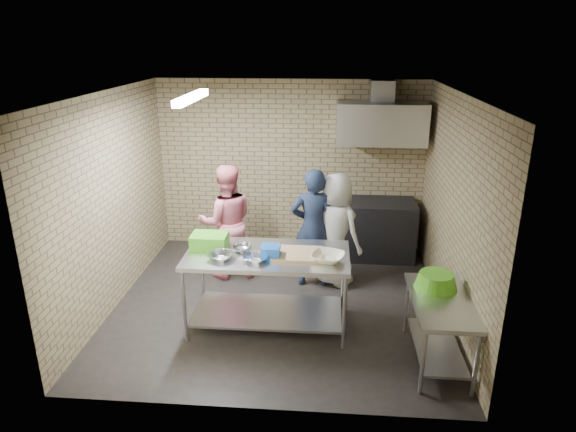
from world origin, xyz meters
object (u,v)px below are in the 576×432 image
object	(u,v)px
stove	(375,229)
man_navy	(313,228)
prep_table	(268,290)
side_counter	(438,331)
bottle_green	(410,127)
woman_pink	(227,222)
blue_tub	(271,252)
green_basin	(436,281)
woman_white	(335,230)
green_crate	(210,241)

from	to	relation	value
stove	man_navy	world-z (taller)	man_navy
prep_table	side_counter	distance (m)	1.97
bottle_green	woman_pink	xyz separation A→B (m)	(-2.62, -1.11, -1.19)
blue_tub	bottle_green	bearing A→B (deg)	53.96
green_basin	bottle_green	distance (m)	2.98
prep_table	woman_white	bearing A→B (deg)	56.77
man_navy	woman_pink	bearing A→B (deg)	-10.44
side_counter	green_crate	distance (m)	2.75
stove	bottle_green	bearing A→B (deg)	28.07
prep_table	man_navy	xyz separation A→B (m)	(0.49, 1.14, 0.36)
side_counter	stove	size ratio (longest dim) A/B	1.00
stove	blue_tub	distance (m)	2.72
woman_pink	bottle_green	bearing A→B (deg)	-173.83
prep_table	stove	bearing A→B (deg)	56.67
blue_tub	bottle_green	xyz separation A→B (m)	(1.83, 2.52, 1.00)
green_crate	bottle_green	distance (m)	3.59
green_basin	bottle_green	xyz separation A→B (m)	(0.02, 2.74, 1.18)
green_basin	prep_table	bearing A→B (deg)	170.14
green_crate	blue_tub	bearing A→B (deg)	-16.35
bottle_green	prep_table	bearing A→B (deg)	-127.90
woman_pink	woman_white	bearing A→B (deg)	159.64
green_crate	green_basin	world-z (taller)	green_crate
green_basin	blue_tub	bearing A→B (deg)	172.96
stove	prep_table	bearing A→B (deg)	-123.33
man_navy	prep_table	bearing A→B (deg)	64.39
prep_table	stove	distance (m)	2.60
side_counter	woman_white	world-z (taller)	woman_white
side_counter	bottle_green	distance (m)	3.41
bottle_green	green_crate	bearing A→B (deg)	-138.34
side_counter	stove	distance (m)	2.79
prep_table	green_basin	xyz separation A→B (m)	(1.86, -0.32, 0.36)
prep_table	woman_pink	size ratio (longest dim) A/B	1.14
prep_table	woman_white	distance (m)	1.49
woman_pink	stove	bearing A→B (deg)	-174.97
blue_tub	woman_white	bearing A→B (deg)	60.44
prep_table	blue_tub	size ratio (longest dim) A/B	9.00
blue_tub	bottle_green	size ratio (longest dim) A/B	1.40
green_crate	woman_pink	world-z (taller)	woman_pink
prep_table	bottle_green	xyz separation A→B (m)	(1.88, 2.42, 1.54)
side_counter	green_crate	size ratio (longest dim) A/B	2.86
bottle_green	woman_pink	bearing A→B (deg)	-157.12
side_counter	green_crate	xyz separation A→B (m)	(-2.58, 0.69, 0.65)
green_basin	woman_pink	xyz separation A→B (m)	(-2.60, 1.63, -0.01)
prep_table	stove	xyz separation A→B (m)	(1.43, 2.18, -0.02)
prep_table	bottle_green	size ratio (longest dim) A/B	12.59
woman_pink	man_navy	bearing A→B (deg)	155.19
side_counter	green_crate	bearing A→B (deg)	164.96
bottle_green	woman_white	size ratio (longest dim) A/B	0.09
side_counter	stove	bearing A→B (deg)	99.29
green_crate	man_navy	xyz separation A→B (m)	(1.19, 1.02, -0.19)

